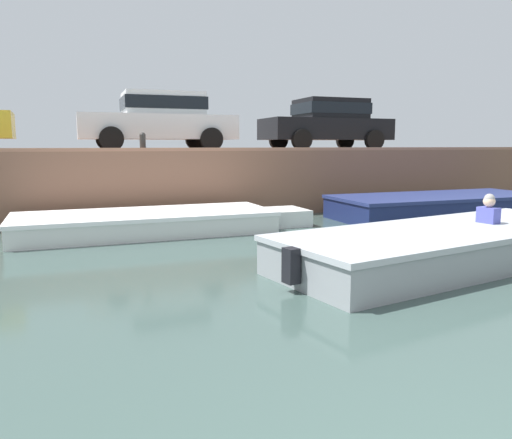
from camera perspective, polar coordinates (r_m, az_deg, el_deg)
The scene contains 9 objects.
ground_plane at distance 6.93m, azimuth -4.03°, elevation -6.94°, with size 400.00×400.00×0.00m, color #384C47.
far_quay_wall at distance 15.12m, azimuth -14.13°, elevation 4.49°, with size 60.00×6.00×1.70m, color brown.
far_wall_coping at distance 12.24m, azimuth -12.42°, elevation 7.82°, with size 60.00×0.24×0.08m, color #9F6C52.
boat_moored_central_white at distance 10.77m, azimuth -11.14°, elevation -0.30°, with size 6.33×2.11×0.45m.
boat_moored_east_navy at distance 13.81m, azimuth 21.03°, elevation 1.48°, with size 6.69×2.33×0.58m.
motorboat_passing at distance 8.64m, azimuth 22.64°, elevation -2.54°, with size 7.29×2.96×1.05m.
car_left_inner_white at distance 14.05m, azimuth -10.99°, elevation 11.22°, with size 4.17×2.10×1.54m.
car_centre_black at distance 15.90m, azimuth 8.15°, elevation 10.95°, with size 3.96×2.04×1.54m.
mooring_bollard_mid at distance 12.36m, azimuth -12.83°, elevation 8.74°, with size 0.15×0.15×0.45m.
Camera 1 is at (-2.03, -0.78, 1.84)m, focal length 35.00 mm.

